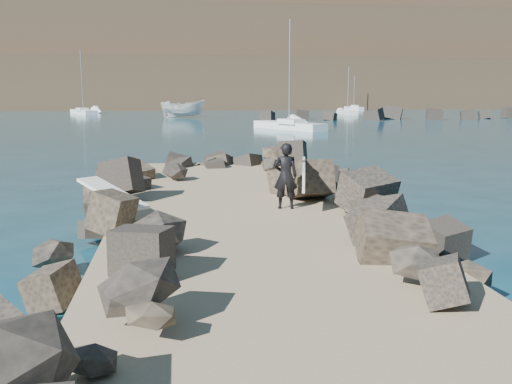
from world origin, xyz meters
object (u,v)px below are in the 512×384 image
surfboard_resting (112,198)px  boat_imported (183,109)px  surfer_with_board (288,176)px  sailboat_c (289,126)px

surfboard_resting → boat_imported: 62.46m
surfer_with_board → surfboard_resting: bearing=-174.7°
surfboard_resting → sailboat_c: size_ratio=0.22×
boat_imported → surfboard_resting: bearing=-170.1°
surfboard_resting → sailboat_c: sailboat_c is taller
sailboat_c → surfer_with_board: bearing=-101.2°
surfboard_resting → boat_imported: (2.28, 62.42, 0.10)m
boat_imported → surfer_with_board: bearing=-166.3°
boat_imported → surfer_with_board: boat_imported is taller
surfer_with_board → sailboat_c: sailboat_c is taller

